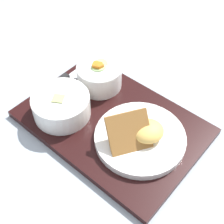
# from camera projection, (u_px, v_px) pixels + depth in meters

# --- Properties ---
(ground_plane) EXTENTS (4.00, 4.00, 0.00)m
(ground_plane) POSITION_uv_depth(u_px,v_px,m) (112.00, 125.00, 0.76)
(ground_plane) COLOR #99A3AD
(serving_tray) EXTENTS (0.45, 0.34, 0.02)m
(serving_tray) POSITION_uv_depth(u_px,v_px,m) (112.00, 123.00, 0.75)
(serving_tray) COLOR black
(serving_tray) RESTS_ON ground_plane
(bowl_salad) EXTENTS (0.12, 0.12, 0.07)m
(bowl_salad) POSITION_uv_depth(u_px,v_px,m) (99.00, 75.00, 0.80)
(bowl_salad) COLOR white
(bowl_salad) RESTS_ON serving_tray
(bowl_soup) EXTENTS (0.14, 0.14, 0.06)m
(bowl_soup) POSITION_uv_depth(u_px,v_px,m) (61.00, 105.00, 0.74)
(bowl_soup) COLOR white
(bowl_soup) RESTS_ON serving_tray
(plate_main) EXTENTS (0.21, 0.21, 0.08)m
(plate_main) POSITION_uv_depth(u_px,v_px,m) (140.00, 136.00, 0.69)
(plate_main) COLOR white
(plate_main) RESTS_ON serving_tray
(knife) EXTENTS (0.04, 0.19, 0.02)m
(knife) POSITION_uv_depth(u_px,v_px,m) (65.00, 79.00, 0.83)
(knife) COLOR silver
(knife) RESTS_ON serving_tray
(spoon) EXTENTS (0.04, 0.15, 0.01)m
(spoon) POSITION_uv_depth(u_px,v_px,m) (74.00, 79.00, 0.84)
(spoon) COLOR silver
(spoon) RESTS_ON serving_tray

